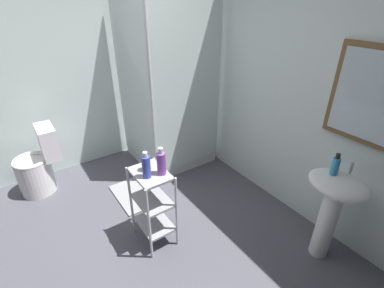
# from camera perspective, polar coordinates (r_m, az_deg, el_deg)

# --- Properties ---
(ground_plane) EXTENTS (4.20, 4.20, 0.02)m
(ground_plane) POSITION_cam_1_polar(r_m,az_deg,el_deg) (2.66, -15.08, -23.04)
(ground_plane) COLOR #4B4B55
(wall_back) EXTENTS (4.20, 0.14, 2.50)m
(wall_back) POSITION_cam_1_polar(r_m,az_deg,el_deg) (2.87, 18.47, 11.45)
(wall_back) COLOR silver
(wall_back) RESTS_ON ground_plane
(wall_left) EXTENTS (0.10, 4.20, 2.50)m
(wall_left) POSITION_cam_1_polar(r_m,az_deg,el_deg) (3.61, -28.70, 12.78)
(wall_left) COLOR silver
(wall_left) RESTS_ON ground_plane
(shower_stall) EXTENTS (0.92, 0.92, 2.00)m
(shower_stall) POSITION_cam_1_polar(r_m,az_deg,el_deg) (3.61, -5.24, 2.87)
(shower_stall) COLOR white
(shower_stall) RESTS_ON ground_plane
(pedestal_sink) EXTENTS (0.46, 0.37, 0.81)m
(pedestal_sink) POSITION_cam_1_polar(r_m,az_deg,el_deg) (2.51, 26.96, -10.48)
(pedestal_sink) COLOR white
(pedestal_sink) RESTS_ON ground_plane
(sink_faucet) EXTENTS (0.03, 0.03, 0.10)m
(sink_faucet) POSITION_cam_1_polar(r_m,az_deg,el_deg) (2.45, 29.82, -4.15)
(sink_faucet) COLOR silver
(sink_faucet) RESTS_ON pedestal_sink
(toilet) EXTENTS (0.37, 0.49, 0.76)m
(toilet) POSITION_cam_1_polar(r_m,az_deg,el_deg) (3.57, -28.97, -4.03)
(toilet) COLOR white
(toilet) RESTS_ON ground_plane
(storage_cart) EXTENTS (0.38, 0.28, 0.74)m
(storage_cart) POSITION_cam_1_polar(r_m,az_deg,el_deg) (2.49, -8.07, -11.60)
(storage_cart) COLOR silver
(storage_cart) RESTS_ON ground_plane
(hand_soap_bottle) EXTENTS (0.06, 0.06, 0.18)m
(hand_soap_bottle) POSITION_cam_1_polar(r_m,az_deg,el_deg) (2.36, 27.32, -3.94)
(hand_soap_bottle) COLOR #389ED1
(hand_soap_bottle) RESTS_ON pedestal_sink
(shampoo_bottle_blue) EXTENTS (0.07, 0.07, 0.23)m
(shampoo_bottle_blue) POSITION_cam_1_polar(r_m,az_deg,el_deg) (2.20, -9.37, -4.53)
(shampoo_bottle_blue) COLOR #374CBC
(shampoo_bottle_blue) RESTS_ON storage_cart
(conditioner_bottle_purple) EXTENTS (0.07, 0.07, 0.24)m
(conditioner_bottle_purple) POSITION_cam_1_polar(r_m,az_deg,el_deg) (2.22, -6.31, -3.84)
(conditioner_bottle_purple) COLOR purple
(conditioner_bottle_purple) RESTS_ON storage_cart
(rinse_cup) EXTENTS (0.07, 0.07, 0.11)m
(rinse_cup) POSITION_cam_1_polar(r_m,az_deg,el_deg) (2.31, -9.39, -4.20)
(rinse_cup) COLOR #B24742
(rinse_cup) RESTS_ON storage_cart
(bath_mat) EXTENTS (0.60, 0.40, 0.02)m
(bath_mat) POSITION_cam_1_polar(r_m,az_deg,el_deg) (3.28, -11.64, -10.06)
(bath_mat) COLOR gray
(bath_mat) RESTS_ON ground_plane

